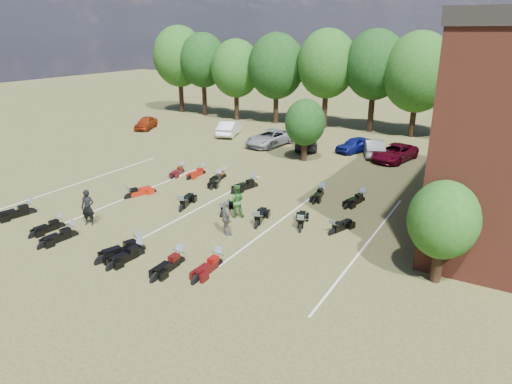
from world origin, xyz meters
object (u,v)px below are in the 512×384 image
Objects in this scene: motorcycle_0 at (31,214)px; motorcycle_3 at (139,255)px; person_grey at (226,218)px; car_0 at (146,123)px; motorcycle_7 at (129,198)px; car_4 at (355,145)px; motorcycle_14 at (182,173)px; person_green at (236,201)px; person_black at (88,208)px.

motorcycle_0 is 1.09× the size of motorcycle_3.
person_grey is 4.64m from motorcycle_3.
car_0 reaches higher than motorcycle_7.
car_4 is at bearing -54.63° from person_grey.
motorcycle_14 is (-6.58, 11.42, 0.00)m from motorcycle_3.
car_4 is at bearing 41.25° from motorcycle_14.
motorcycle_14 is at bearing -4.20° from person_grey.
motorcycle_0 is at bearing 77.15° from motorcycle_7.
motorcycle_0 is at bearing -4.41° from person_green.
car_0 is 1.97× the size of person_black.
person_green is at bearing -33.41° from person_grey.
motorcycle_3 is 1.06× the size of motorcycle_14.
car_0 is at bearing -3.30° from person_grey.
motorcycle_7 is (-6.01, 5.44, 0.00)m from motorcycle_3.
motorcycle_7 reaches higher than motorcycle_3.
person_grey reaches higher than motorcycle_0.
motorcycle_14 is (13.38, -10.71, -0.65)m from car_0.
person_grey reaches higher than motorcycle_3.
motorcycle_7 is at bearing 70.57° from motorcycle_0.
car_4 is 1.84× the size of motorcycle_14.
person_grey is at bearing -61.32° from car_0.
person_green is at bearing 40.88° from motorcycle_0.
car_0 is at bearing -68.65° from person_green.
car_0 is 29.81m from motorcycle_3.
person_grey is 0.91× the size of motorcycle_14.
person_black reaches higher than car_0.
person_black is at bearing 55.67° from person_grey.
motorcycle_14 is (-8.00, 5.20, -0.94)m from person_green.
person_grey is at bearing 65.13° from motorcycle_3.
motorcycle_14 is at bearing 90.38° from motorcycle_0.
motorcycle_14 is at bearing -65.01° from person_green.
car_4 is at bearing -125.52° from person_green.
person_black is 7.94m from person_green.
car_0 is 25.66m from person_black.
motorcycle_0 is at bearing 164.36° from person_black.
car_0 is at bearing -30.26° from motorcycle_7.
person_green reaches higher than motorcycle_14.
motorcycle_14 is (-8.86, 7.48, -0.93)m from person_grey.
person_black is at bearing 5.62° from person_green.
person_green is 6.45m from motorcycle_3.
car_4 is at bearing 89.28° from motorcycle_3.
person_black is 5.15m from motorcycle_3.
person_black is 4.31m from motorcycle_0.
person_black is at bearing 125.62° from motorcycle_7.
motorcycle_3 is at bearing 95.82° from person_grey.
car_0 reaches higher than motorcycle_14.
motorcycle_7 is at bearing -90.67° from car_4.
person_green is 1.01× the size of person_grey.
motorcycle_0 is at bearing -92.33° from car_4.
person_black reaches higher than motorcycle_14.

